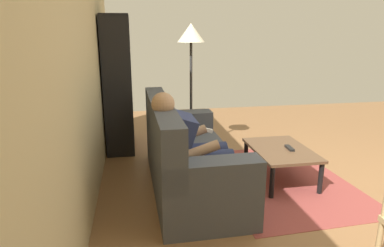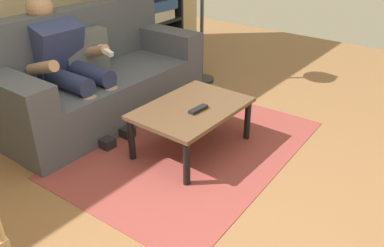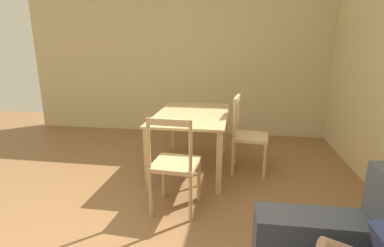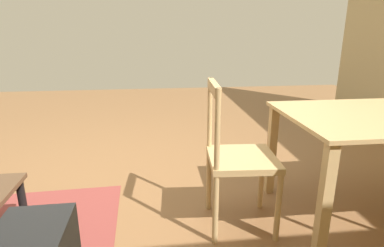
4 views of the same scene
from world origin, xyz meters
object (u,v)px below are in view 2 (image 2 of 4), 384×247
(person_lounging, at_px, (68,63))
(tv_remote, at_px, (198,109))
(coffee_table, at_px, (192,112))
(couch, at_px, (97,78))

(person_lounging, distance_m, tv_remote, 1.18)
(tv_remote, bearing_deg, coffee_table, -16.37)
(person_lounging, bearing_deg, couch, 2.65)
(coffee_table, bearing_deg, tv_remote, -110.10)
(person_lounging, bearing_deg, tv_remote, -76.40)
(couch, bearing_deg, coffee_table, -89.09)
(coffee_table, xyz_separation_m, tv_remote, (-0.03, -0.08, 0.06))
(person_lounging, distance_m, coffee_table, 1.12)
(tv_remote, bearing_deg, couch, 3.08)
(couch, height_order, tv_remote, couch)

